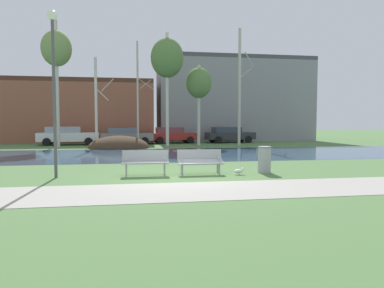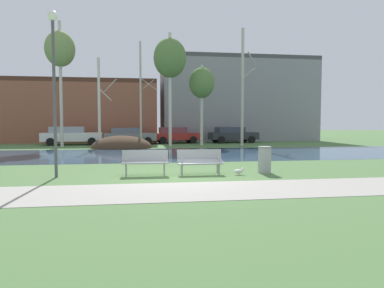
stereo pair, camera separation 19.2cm
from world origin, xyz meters
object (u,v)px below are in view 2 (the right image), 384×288
Objects in this scene: parked_wagon_fourth_dark at (232,134)px; parked_van_nearest_white at (71,135)px; seagull at (239,171)px; trash_bin at (265,159)px; bench_left at (145,162)px; streetlamp at (54,68)px; bench_right at (200,161)px; parked_hatch_third_red at (175,135)px; parked_sedan_second_grey at (129,135)px.

parked_van_nearest_white is at bearing -175.31° from parked_wagon_fourth_dark.
seagull is at bearing -62.95° from parked_van_nearest_white.
trash_bin is 19.14m from parked_wagon_fourth_dark.
streetlamp is (-2.95, -0.04, 3.17)m from bench_left.
bench_left and bench_right have the same top height.
parked_hatch_third_red reaches higher than trash_bin.
parked_sedan_second_grey is at bearing 100.01° from bench_right.
bench_right is 5.82m from streetlamp.
parked_wagon_fourth_dark reaches higher than parked_hatch_third_red.
parked_sedan_second_grey is 9.39m from parked_wagon_fourth_dark.
parked_van_nearest_white reaches higher than parked_wagon_fourth_dark.
parked_van_nearest_white is (-7.83, 17.56, 0.33)m from bench_right.
parked_wagon_fourth_dark is at bearing 71.64° from bench_right.
parked_wagon_fourth_dark is at bearing 59.38° from streetlamp.
parked_van_nearest_white is at bearing 99.49° from streetlamp.
parked_hatch_third_red is at bearing 87.13° from bench_right.
parked_sedan_second_grey is 0.99× the size of parked_wagon_fourth_dark.
seagull is 0.09× the size of parked_wagon_fourth_dark.
parked_hatch_third_red is at bearing 179.92° from parked_wagon_fourth_dark.
parked_sedan_second_grey is 4.18m from parked_hatch_third_red.
streetlamp reaches higher than parked_hatch_third_red.
bench_right is 0.29× the size of streetlamp.
streetlamp is 1.10× the size of parked_van_nearest_white.
streetlamp is 1.22× the size of parked_sedan_second_grey.
trash_bin is 18.62m from parked_sedan_second_grey.
streetlamp reaches higher than parked_wagon_fourth_dark.
seagull is 18.67m from parked_sedan_second_grey.
trash_bin is (2.38, -0.04, 0.03)m from bench_right.
streetlamp is at bearing 179.97° from trash_bin.
bench_right is 19.72m from parked_wagon_fourth_dark.
bench_right is 0.38× the size of parked_hatch_third_red.
parked_sedan_second_grey is (4.70, 0.19, -0.04)m from parked_van_nearest_white.
streetlamp is 21.97m from parked_wagon_fourth_dark.
parked_wagon_fourth_dark is (14.04, 1.15, -0.04)m from parked_van_nearest_white.
parked_wagon_fourth_dark is (8.14, 18.71, 0.29)m from bench_left.
parked_van_nearest_white is at bearing 120.12° from trash_bin.
parked_sedan_second_grey reaches higher than bench_right.
bench_right is 0.35× the size of parked_wagon_fourth_dark.
bench_right is at bearing -92.87° from parked_hatch_third_red.
parked_hatch_third_red is (4.07, 0.97, -0.00)m from parked_sedan_second_grey.
seagull is at bearing -3.10° from streetlamp.
bench_left is 1.67× the size of trash_bin.
parked_hatch_third_red is (-1.44, 18.76, 0.26)m from trash_bin.
trash_bin reaches higher than seagull.
bench_left is 0.33× the size of parked_van_nearest_white.
bench_right is 0.36× the size of parked_sedan_second_grey.
seagull is at bearing -162.51° from trash_bin.
parked_van_nearest_white reaches higher than parked_sedan_second_grey.
parked_sedan_second_grey is (-1.20, 17.75, 0.29)m from bench_left.
parked_hatch_third_red is (5.82, 18.76, -2.88)m from streetlamp.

